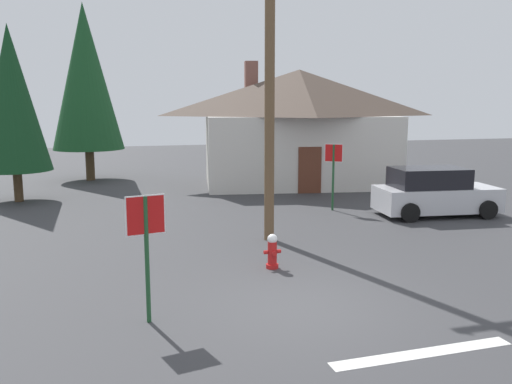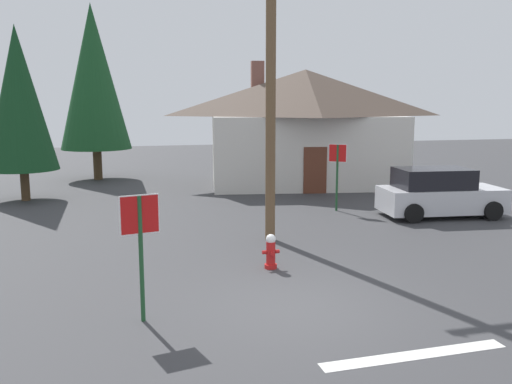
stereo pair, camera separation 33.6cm
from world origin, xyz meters
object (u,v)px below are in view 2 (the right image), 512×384
Objects in this scene: stop_sign_near at (140,232)px; pine_tree_tall_left at (19,99)px; fire_hydrant at (271,252)px; parked_car at (439,194)px; pine_tree_short_left at (93,77)px; utility_pole at (271,79)px; stop_sign_far at (337,164)px; house at (305,126)px.

pine_tree_tall_left is (-4.04, 13.49, 2.38)m from stop_sign_near.
stop_sign_near is at bearing -141.36° from fire_hydrant.
parked_car reaches higher than fire_hydrant.
pine_tree_short_left is at bearing 105.29° from fire_hydrant.
pine_tree_short_left is at bearing 64.57° from pine_tree_tall_left.
pine_tree_tall_left is (-14.30, 6.73, 3.23)m from parked_car.
pine_tree_tall_left is 6.14m from pine_tree_short_left.
pine_tree_tall_left is at bearing 122.78° from fire_hydrant.
fire_hydrant is 0.10× the size of utility_pole.
pine_tree_short_left reaches higher than utility_pole.
house reaches higher than stop_sign_far.
parked_car is at bearing 30.93° from fire_hydrant.
pine_tree_tall_left is at bearing 154.79° from parked_car.
house is at bearing 81.56° from stop_sign_far.
fire_hydrant is 7.46m from stop_sign_far.
house is (4.39, 9.73, -1.71)m from utility_pole.
parked_car is (7.19, 4.31, 0.38)m from fire_hydrant.
pine_tree_short_left is (-9.60, 4.17, 2.30)m from house.
parked_car is 16.13m from pine_tree_tall_left.
fire_hydrant is at bearing -149.07° from parked_car.
utility_pole is 5.63m from stop_sign_far.
stop_sign_far is at bearing 150.02° from parked_car.
stop_sign_far is 3.61m from parked_car.
stop_sign_near is 0.34× the size of pine_tree_tall_left.
house is (5.09, 12.33, 2.39)m from fire_hydrant.
stop_sign_near is 14.28m from pine_tree_tall_left.
pine_tree_short_left reaches higher than fire_hydrant.
stop_sign_far reaches higher than parked_car.
house is 1.47× the size of pine_tree_tall_left.
stop_sign_near is 2.79× the size of fire_hydrant.
pine_tree_short_left is (-11.70, 12.19, 4.30)m from parked_car.
pine_tree_short_left reaches higher than parked_car.
parked_car is at bearing -46.18° from pine_tree_short_left.
fire_hydrant is at bearing -57.22° from pine_tree_tall_left.
pine_tree_short_left is (-4.51, 16.50, 4.69)m from fire_hydrant.
pine_tree_short_left is at bearing 156.53° from house.
fire_hydrant is (3.07, 2.45, -1.23)m from stop_sign_near.
stop_sign_far is at bearing -98.44° from house.
fire_hydrant is at bearing -74.71° from pine_tree_short_left.
utility_pole reaches higher than stop_sign_far.
pine_tree_tall_left is (-7.11, 11.04, 3.62)m from fire_hydrant.
pine_tree_short_left is at bearing 133.82° from parked_car.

